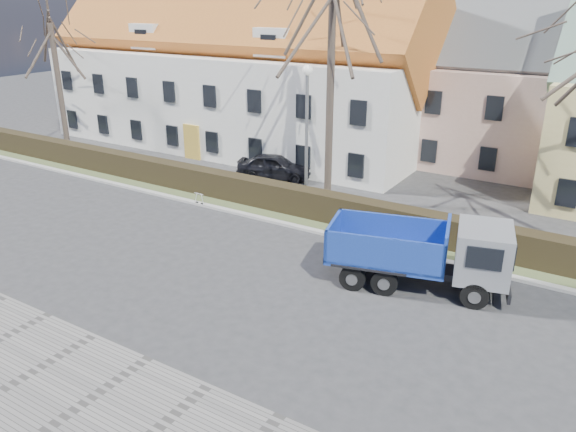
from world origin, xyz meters
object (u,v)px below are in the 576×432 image
Objects in this scene: cart_frame at (196,198)px; parked_car_a at (274,166)px; dump_truck at (411,252)px; streetlight at (307,139)px.

cart_frame is 5.78m from parked_car_a.
cart_frame is (-11.94, 2.37, -0.94)m from dump_truck.
streetlight reaches higher than parked_car_a.
dump_truck reaches higher than cart_frame.
streetlight is 8.76× the size of cart_frame.
parked_car_a is (-3.94, 3.22, -2.74)m from streetlight.
dump_truck is at bearing -34.37° from streetlight.
dump_truck is 12.21m from cart_frame.
streetlight is 1.65× the size of parked_car_a.
streetlight is 5.78m from parked_car_a.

